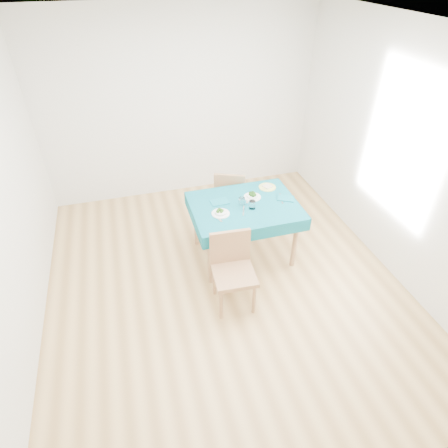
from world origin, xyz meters
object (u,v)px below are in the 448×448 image
object	(u,v)px
chair_near	(234,266)
chair_far	(231,190)
table	(244,230)
bowl_near	(221,212)
side_plate	(267,187)
bowl_far	(252,195)

from	to	relation	value
chair_near	chair_far	xyz separation A→B (m)	(0.43, 1.51, -0.03)
table	bowl_near	bearing A→B (deg)	-162.24
table	side_plate	world-z (taller)	side_plate
bowl_near	side_plate	xyz separation A→B (m)	(0.72, 0.40, -0.03)
chair_near	side_plate	world-z (taller)	chair_near
table	side_plate	size ratio (longest dim) A/B	5.84
table	bowl_far	distance (m)	0.45
bowl_far	side_plate	xyz separation A→B (m)	(0.26, 0.17, -0.03)
chair_near	bowl_near	size ratio (longest dim) A/B	5.27
table	bowl_near	world-z (taller)	bowl_near
chair_far	side_plate	bearing A→B (deg)	150.56
chair_far	bowl_far	world-z (taller)	chair_far
chair_far	bowl_far	bearing A→B (deg)	121.24
chair_far	bowl_far	distance (m)	0.69
side_plate	chair_far	bearing A→B (deg)	126.21
chair_near	chair_far	distance (m)	1.57
chair_near	chair_far	bearing A→B (deg)	78.00
chair_near	side_plate	distance (m)	1.32
chair_far	side_plate	world-z (taller)	chair_far
chair_near	bowl_far	size ratio (longest dim) A/B	5.20
bowl_near	bowl_far	xyz separation A→B (m)	(0.46, 0.23, 0.00)
bowl_far	side_plate	world-z (taller)	bowl_far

